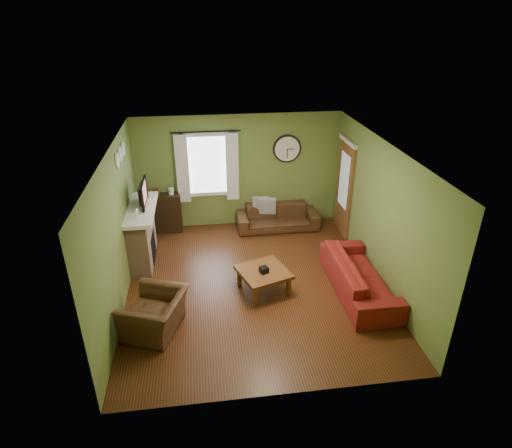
{
  "coord_description": "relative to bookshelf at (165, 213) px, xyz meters",
  "views": [
    {
      "loc": [
        -0.86,
        -6.59,
        4.59
      ],
      "look_at": [
        0.1,
        0.4,
        1.05
      ],
      "focal_mm": 30.0,
      "sensor_mm": 36.0,
      "label": 1
    }
  ],
  "objects": [
    {
      "name": "wall_left",
      "position": [
        -0.57,
        -2.42,
        0.85
      ],
      "size": [
        0.0,
        5.2,
        2.6
      ],
      "primitive_type": "cube",
      "color": "olive",
      "rests_on": "ground"
    },
    {
      "name": "medallion_left",
      "position": [
        -0.55,
        -1.62,
        1.8
      ],
      "size": [
        0.28,
        0.28,
        0.03
      ],
      "primitive_type": "cylinder",
      "color": "white",
      "rests_on": "wall_left"
    },
    {
      "name": "wine_glass_a",
      "position": [
        -0.32,
        -1.8,
        0.82
      ],
      "size": [
        0.07,
        0.07,
        0.19
      ],
      "primitive_type": null,
      "color": "white",
      "rests_on": "mantel"
    },
    {
      "name": "bookshelf",
      "position": [
        0.0,
        0.0,
        0.0
      ],
      "size": [
        0.76,
        0.32,
        0.9
      ],
      "primitive_type": null,
      "color": "black",
      "rests_on": "floor"
    },
    {
      "name": "book",
      "position": [
        -0.04,
        0.24,
        0.51
      ],
      "size": [
        0.21,
        0.25,
        0.02
      ],
      "primitive_type": "imported",
      "rotation": [
        0.0,
        0.0,
        0.33
      ],
      "color": "#5C3517",
      "rests_on": "bookshelf"
    },
    {
      "name": "coffee_table",
      "position": [
        1.88,
        -2.66,
        -0.23
      ],
      "size": [
        1.04,
        1.04,
        0.44
      ],
      "primitive_type": null,
      "rotation": [
        0.0,
        0.0,
        0.33
      ],
      "color": "#5C3517",
      "rests_on": "floor"
    },
    {
      "name": "door",
      "position": [
        4.0,
        -0.57,
        0.6
      ],
      "size": [
        0.05,
        0.9,
        2.1
      ],
      "primitive_type": "cube",
      "color": "brown",
      "rests_on": "floor"
    },
    {
      "name": "mantel",
      "position": [
        -0.34,
        -1.27,
        0.69
      ],
      "size": [
        0.58,
        1.6,
        0.08
      ],
      "primitive_type": "cube",
      "color": "white",
      "rests_on": "fireplace"
    },
    {
      "name": "wall_front",
      "position": [
        1.73,
        -5.02,
        0.85
      ],
      "size": [
        4.6,
        0.0,
        2.6
      ],
      "primitive_type": "cube",
      "color": "olive",
      "rests_on": "ground"
    },
    {
      "name": "window_pane",
      "position": [
        1.03,
        0.16,
        1.05
      ],
      "size": [
        1.0,
        0.02,
        1.3
      ],
      "primitive_type": null,
      "color": "silver",
      "rests_on": "wall_back"
    },
    {
      "name": "curtain_rod",
      "position": [
        1.03,
        0.06,
        1.82
      ],
      "size": [
        0.03,
        0.03,
        1.5
      ],
      "primitive_type": "cylinder",
      "color": "black",
      "rests_on": "wall_back"
    },
    {
      "name": "curtain_left",
      "position": [
        0.48,
        0.06,
        1.0
      ],
      "size": [
        0.28,
        0.04,
        1.55
      ],
      "primitive_type": "cube",
      "color": "white",
      "rests_on": "wall_back"
    },
    {
      "name": "wall_back",
      "position": [
        1.73,
        0.18,
        0.85
      ],
      "size": [
        4.6,
        0.0,
        2.6
      ],
      "primitive_type": "cube",
      "color": "olive",
      "rests_on": "ground"
    },
    {
      "name": "pillow_right",
      "position": [
        2.21,
        -0.05,
        0.1
      ],
      "size": [
        0.39,
        0.16,
        0.38
      ],
      "primitive_type": "cube",
      "rotation": [
        0.0,
        0.0,
        -0.12
      ],
      "color": "#9AA0A3",
      "rests_on": "sofa_brown"
    },
    {
      "name": "firebox",
      "position": [
        -0.18,
        -1.27,
        -0.15
      ],
      "size": [
        0.04,
        0.6,
        0.55
      ],
      "primitive_type": "cube",
      "color": "black",
      "rests_on": "fireplace"
    },
    {
      "name": "pillow_left",
      "position": [
        2.35,
        -0.15,
        0.1
      ],
      "size": [
        0.4,
        0.18,
        0.38
      ],
      "primitive_type": "cube",
      "rotation": [
        0.0,
        0.0,
        -0.18
      ],
      "color": "#9AA0A3",
      "rests_on": "sofa_brown"
    },
    {
      "name": "tv_screen",
      "position": [
        -0.24,
        -1.12,
        0.96
      ],
      "size": [
        0.02,
        0.62,
        0.36
      ],
      "primitive_type": "cube",
      "color": "#994C3F",
      "rests_on": "mantel"
    },
    {
      "name": "sofa_red",
      "position": [
        3.58,
        -2.89,
        -0.13
      ],
      "size": [
        0.85,
        2.19,
        0.64
      ],
      "primitive_type": "imported",
      "rotation": [
        0.0,
        0.0,
        1.57
      ],
      "color": "maroon",
      "rests_on": "floor"
    },
    {
      "name": "sofa_brown",
      "position": [
        2.58,
        -0.2,
        -0.18
      ],
      "size": [
        1.87,
        0.73,
        0.55
      ],
      "primitive_type": "imported",
      "color": "#432917",
      "rests_on": "floor"
    },
    {
      "name": "wall_right",
      "position": [
        4.03,
        -2.42,
        0.85
      ],
      "size": [
        0.0,
        5.2,
        2.6
      ],
      "primitive_type": "cube",
      "color": "olive",
      "rests_on": "ground"
    },
    {
      "name": "wine_glass_b",
      "position": [
        -0.32,
        -1.76,
        0.83
      ],
      "size": [
        0.07,
        0.07,
        0.19
      ],
      "primitive_type": null,
      "color": "white",
      "rests_on": "mantel"
    },
    {
      "name": "tissue_box",
      "position": [
        1.87,
        -2.72,
        -0.05
      ],
      "size": [
        0.18,
        0.18,
        0.11
      ],
      "primitive_type": "cube",
      "rotation": [
        0.0,
        0.0,
        0.38
      ],
      "color": "black",
      "rests_on": "coffee_table"
    },
    {
      "name": "medallion_mid",
      "position": [
        -0.55,
        -1.27,
        1.8
      ],
      "size": [
        0.28,
        0.28,
        0.03
      ],
      "primitive_type": "cylinder",
      "color": "white",
      "rests_on": "wall_left"
    },
    {
      "name": "medallion_right",
      "position": [
        -0.55,
        -0.92,
        1.8
      ],
      "size": [
        0.28,
        0.28,
        0.03
      ],
      "primitive_type": "cylinder",
      "color": "white",
      "rests_on": "wall_left"
    },
    {
      "name": "armchair",
      "position": [
        0.02,
        -3.48,
        -0.13
      ],
      "size": [
        1.14,
        1.22,
        0.64
      ],
      "primitive_type": "imported",
      "rotation": [
        0.0,
        0.0,
        -1.93
      ],
      "color": "#432917",
      "rests_on": "floor"
    },
    {
      "name": "fireplace",
      "position": [
        -0.37,
        -1.27,
        0.1
      ],
      "size": [
        0.4,
        1.4,
        1.1
      ],
      "primitive_type": "cube",
      "color": "tan",
      "rests_on": "floor"
    },
    {
      "name": "floor",
      "position": [
        1.73,
        -2.42,
        -0.45
      ],
      "size": [
        4.6,
        5.2,
        0.0
      ],
      "primitive_type": "cube",
      "color": "#4B2511",
      "rests_on": "ground"
    },
    {
      "name": "curtain_right",
      "position": [
        1.58,
        0.06,
        1.0
      ],
      "size": [
        0.28,
        0.04,
        1.55
      ],
      "primitive_type": "cube",
      "color": "white",
      "rests_on": "wall_back"
    },
    {
      "name": "tv",
      "position": [
        -0.32,
        -1.12,
        0.9
      ],
      "size": [
        0.08,
        0.6,
        0.35
      ],
      "primitive_type": "imported",
      "rotation": [
        0.0,
        0.0,
        1.57
      ],
      "color": "black",
      "rests_on": "mantel"
    },
    {
      "name": "wall_clock",
      "position": [
        2.83,
        0.13,
        1.35
      ],
      "size": [
        0.64,
        0.06,
        0.64
      ],
      "primitive_type": null,
      "color": "white",
      "rests_on": "wall_back"
    },
    {
      "name": "ceiling",
      "position": [
        1.73,
        -2.42,
        2.15
      ],
      "size": [
        4.6,
        5.2,
        0.0
      ],
      "primitive_type": "cube",
      "color": "white",
      "rests_on": "ground"
    }
  ]
}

